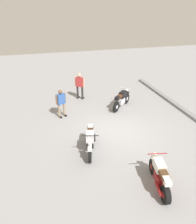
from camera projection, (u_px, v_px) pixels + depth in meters
ground_plane at (117, 132)px, 11.11m from camera, size 40.00×40.00×0.00m
curb_edge at (196, 119)px, 12.19m from camera, size 14.00×0.30×0.15m
motorcycle_silver_cruiser at (90, 140)px, 9.52m from camera, size 2.05×0.87×1.09m
motorcycle_black_cruiser at (121, 99)px, 13.46m from camera, size 1.52×1.60×1.09m
motorcycle_cream_vintage at (160, 176)px, 7.64m from camera, size 1.94×0.81×1.07m
person_in_blue_shirt at (61, 102)px, 12.21m from camera, size 0.45×0.61×1.60m
person_in_red_shirt at (80, 84)px, 14.46m from camera, size 0.51×0.60×1.74m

